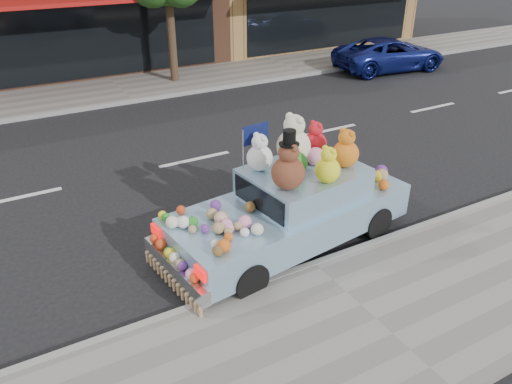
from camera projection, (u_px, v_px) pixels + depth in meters
ground at (195, 159)px, 12.05m from camera, size 120.00×120.00×0.00m
near_sidewalk at (376, 322)px, 7.02m from camera, size 60.00×3.00×0.12m
far_sidewalk at (120, 89)px, 17.03m from camera, size 60.00×3.00×0.12m
near_kerb at (314, 266)px, 8.17m from camera, size 60.00×0.12×0.13m
far_kerb at (133, 101)px, 15.87m from camera, size 60.00×0.12×0.13m
car_blue at (390, 54)px, 19.29m from camera, size 4.61×2.50×1.23m
art_car at (291, 203)px, 8.53m from camera, size 4.66×2.29×2.32m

